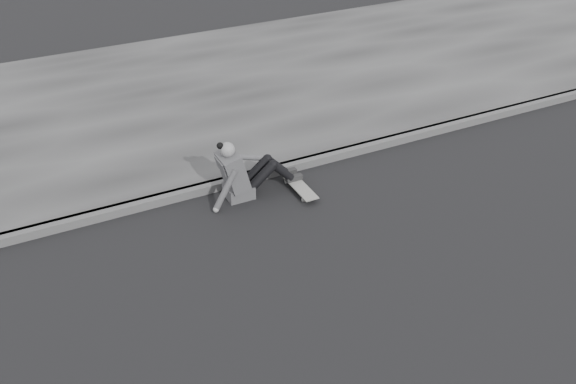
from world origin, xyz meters
name	(u,v)px	position (x,y,z in m)	size (l,w,h in m)	color
ground	(545,218)	(0.00, 0.00, 0.00)	(80.00, 80.00, 0.00)	black
curb	(425,132)	(0.00, 2.58, 0.06)	(24.00, 0.16, 0.12)	#4F4F4F
sidewalk	(331,68)	(0.00, 5.60, 0.06)	(24.00, 6.00, 0.12)	#3B3B3B
skateboard	(299,187)	(-2.56, 2.02, 0.07)	(0.20, 0.78, 0.09)	gray
seated_woman	(243,173)	(-3.29, 2.26, 0.36)	(1.38, 0.46, 0.88)	#49494B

